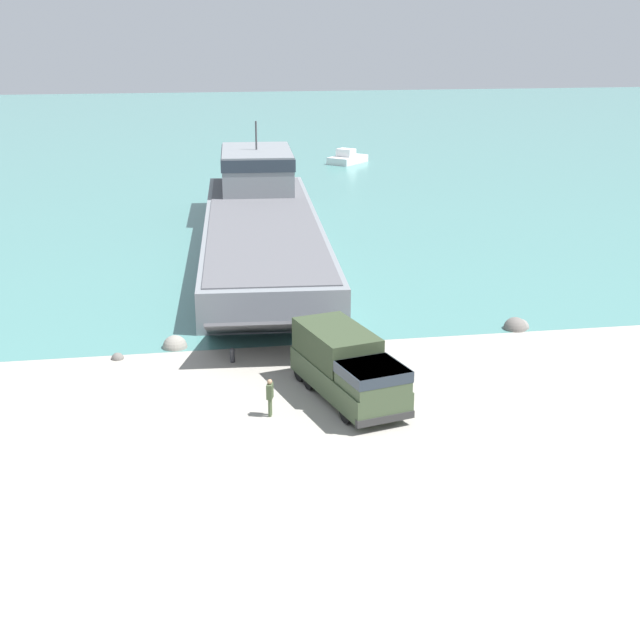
{
  "coord_description": "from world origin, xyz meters",
  "views": [
    {
      "loc": [
        -6.99,
        -38.12,
        15.96
      ],
      "look_at": [
        -0.11,
        2.72,
        2.12
      ],
      "focal_mm": 50.0,
      "sensor_mm": 36.0,
      "label": 1
    }
  ],
  "objects_px": {
    "military_truck": "(348,367)",
    "soldier_on_ramp": "(270,395)",
    "landing_craft": "(261,215)",
    "mooring_bollard": "(232,354)",
    "moored_boat_a": "(347,158)"
  },
  "relations": [
    {
      "from": "soldier_on_ramp",
      "to": "moored_boat_a",
      "type": "height_order",
      "value": "moored_boat_a"
    },
    {
      "from": "moored_boat_a",
      "to": "landing_craft",
      "type": "bearing_deg",
      "value": -67.8
    },
    {
      "from": "military_truck",
      "to": "mooring_bollard",
      "type": "height_order",
      "value": "military_truck"
    },
    {
      "from": "military_truck",
      "to": "moored_boat_a",
      "type": "distance_m",
      "value": 70.48
    },
    {
      "from": "military_truck",
      "to": "soldier_on_ramp",
      "type": "bearing_deg",
      "value": -84.82
    },
    {
      "from": "landing_craft",
      "to": "mooring_bollard",
      "type": "xyz_separation_m",
      "value": [
        -4.11,
        -25.54,
        -1.6
      ]
    },
    {
      "from": "soldier_on_ramp",
      "to": "mooring_bollard",
      "type": "relative_size",
      "value": 2.27
    },
    {
      "from": "soldier_on_ramp",
      "to": "moored_boat_a",
      "type": "relative_size",
      "value": 0.3
    },
    {
      "from": "military_truck",
      "to": "mooring_bollard",
      "type": "bearing_deg",
      "value": -152.74
    },
    {
      "from": "landing_craft",
      "to": "military_truck",
      "type": "xyz_separation_m",
      "value": [
        0.64,
        -30.9,
        -0.49
      ]
    },
    {
      "from": "landing_craft",
      "to": "mooring_bollard",
      "type": "relative_size",
      "value": 57.83
    },
    {
      "from": "soldier_on_ramp",
      "to": "mooring_bollard",
      "type": "distance_m",
      "value": 6.76
    },
    {
      "from": "soldier_on_ramp",
      "to": "mooring_bollard",
      "type": "xyz_separation_m",
      "value": [
        -1.12,
        6.64,
        -0.57
      ]
    },
    {
      "from": "landing_craft",
      "to": "military_truck",
      "type": "distance_m",
      "value": 30.91
    },
    {
      "from": "military_truck",
      "to": "mooring_bollard",
      "type": "xyz_separation_m",
      "value": [
        -4.75,
        5.36,
        -1.11
      ]
    }
  ]
}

